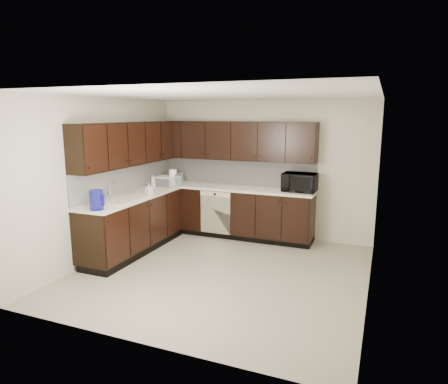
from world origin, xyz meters
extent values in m
plane|color=#9D9582|center=(0.00, 0.00, 0.00)|extent=(4.00, 4.00, 0.00)
plane|color=white|center=(0.00, 0.00, 2.50)|extent=(4.00, 4.00, 0.00)
cube|color=beige|center=(0.00, 2.00, 1.25)|extent=(4.00, 0.02, 2.50)
cube|color=beige|center=(-2.00, 0.00, 1.25)|extent=(0.02, 4.00, 2.50)
cube|color=beige|center=(2.00, 0.00, 1.25)|extent=(0.02, 4.00, 2.50)
cube|color=beige|center=(0.00, -2.00, 1.25)|extent=(4.00, 0.02, 2.50)
cube|color=black|center=(-0.50, 1.70, 0.45)|extent=(3.00, 0.60, 0.90)
cube|color=black|center=(-1.70, 0.30, 0.45)|extent=(0.60, 2.20, 0.90)
cube|color=black|center=(-0.50, 1.73, 0.05)|extent=(3.00, 0.54, 0.10)
cube|color=black|center=(-1.67, 0.30, 0.05)|extent=(0.54, 2.20, 0.10)
cube|color=silver|center=(-0.50, 1.70, 0.92)|extent=(3.03, 0.63, 0.04)
cube|color=silver|center=(-1.70, 0.30, 0.92)|extent=(0.63, 2.23, 0.04)
cube|color=#B0B1AC|center=(-0.50, 1.99, 1.18)|extent=(3.00, 0.02, 0.48)
cube|color=#B0B1AC|center=(-1.99, 0.60, 1.18)|extent=(0.02, 2.80, 0.48)
cube|color=black|center=(-0.50, 1.83, 1.77)|extent=(3.00, 0.33, 0.70)
cube|color=black|center=(-1.83, 0.43, 1.77)|extent=(0.33, 2.47, 0.70)
cube|color=beige|center=(-0.70, 1.41, 0.50)|extent=(0.58, 0.02, 0.78)
cube|color=beige|center=(-0.70, 1.40, 0.84)|extent=(0.58, 0.03, 0.08)
cylinder|color=black|center=(-0.70, 1.39, 0.84)|extent=(0.04, 0.02, 0.04)
cube|color=beige|center=(-1.68, 0.00, 0.95)|extent=(0.54, 0.82, 0.03)
cube|color=beige|center=(-1.68, -0.20, 0.86)|extent=(0.42, 0.34, 0.16)
cube|color=beige|center=(-1.68, 0.20, 0.86)|extent=(0.42, 0.34, 0.16)
cylinder|color=silver|center=(-1.90, 0.00, 1.07)|extent=(0.03, 0.03, 0.26)
cylinder|color=silver|center=(-1.85, 0.00, 1.19)|extent=(0.14, 0.02, 0.02)
cylinder|color=#B2B2B7|center=(-1.68, -0.20, 0.89)|extent=(0.20, 0.20, 0.10)
imported|color=black|center=(0.75, 1.70, 1.10)|extent=(0.58, 0.40, 0.32)
imported|color=gray|center=(-1.48, 0.47, 1.04)|extent=(0.12, 0.12, 0.20)
imported|color=gray|center=(-1.77, 1.06, 1.06)|extent=(0.09, 0.09, 0.23)
cube|color=silver|center=(-1.75, 1.78, 1.04)|extent=(0.33, 0.26, 0.20)
cube|color=white|center=(-1.64, 1.31, 1.03)|extent=(0.51, 0.42, 0.17)
cylinder|color=navy|center=(-1.58, -0.70, 1.08)|extent=(0.22, 0.22, 0.28)
cylinder|color=#0B6D80|center=(-1.50, 1.35, 1.05)|extent=(0.12, 0.12, 0.22)
cylinder|color=white|center=(-1.53, 1.35, 1.09)|extent=(0.18, 0.18, 0.31)
camera|label=1|loc=(2.09, -5.03, 2.24)|focal=32.00mm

